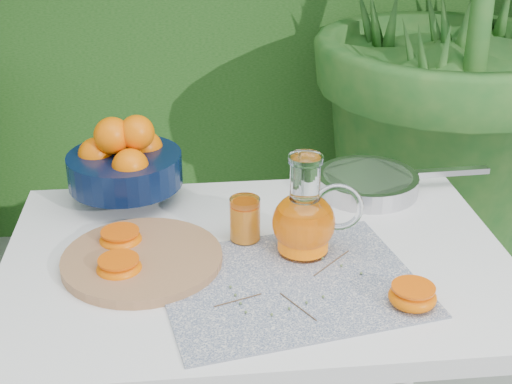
{
  "coord_description": "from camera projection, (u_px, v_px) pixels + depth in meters",
  "views": [
    {
      "loc": [
        0.01,
        -1.12,
        1.48
      ],
      "look_at": [
        0.14,
        0.11,
        0.88
      ],
      "focal_mm": 50.0,
      "sensor_mm": 36.0,
      "label": 1
    }
  ],
  "objects": [
    {
      "name": "orange_halves",
      "position": [
        211.0,
        267.0,
        1.33
      ],
      "size": [
        0.62,
        0.35,
        0.04
      ],
      "color": "#FF7302",
      "rests_on": "white_table"
    },
    {
      "name": "placemat",
      "position": [
        289.0,
        283.0,
        1.32
      ],
      "size": [
        0.52,
        0.44,
        0.0
      ],
      "primitive_type": "cube",
      "rotation": [
        0.0,
        0.0,
        0.19
      ],
      "color": "#0D204A",
      "rests_on": "white_table"
    },
    {
      "name": "juice_tumbler",
      "position": [
        245.0,
        220.0,
        1.44
      ],
      "size": [
        0.06,
        0.06,
        0.09
      ],
      "color": "white",
      "rests_on": "white_table"
    },
    {
      "name": "fruit_bowl",
      "position": [
        124.0,
        162.0,
        1.6
      ],
      "size": [
        0.32,
        0.32,
        0.2
      ],
      "color": "black",
      "rests_on": "white_table"
    },
    {
      "name": "thyme_sprigs",
      "position": [
        292.0,
        287.0,
        1.3
      ],
      "size": [
        0.28,
        0.23,
        0.01
      ],
      "color": "#513925",
      "rests_on": "white_table"
    },
    {
      "name": "cutting_board",
      "position": [
        142.0,
        260.0,
        1.38
      ],
      "size": [
        0.38,
        0.38,
        0.02
      ],
      "primitive_type": "cylinder",
      "rotation": [
        0.0,
        0.0,
        -0.26
      ],
      "color": "#AD704E",
      "rests_on": "white_table"
    },
    {
      "name": "saute_pan",
      "position": [
        369.0,
        182.0,
        1.66
      ],
      "size": [
        0.42,
        0.25,
        0.04
      ],
      "color": "#B8B7BC",
      "rests_on": "white_table"
    },
    {
      "name": "white_table",
      "position": [
        257.0,
        290.0,
        1.45
      ],
      "size": [
        1.0,
        0.7,
        0.75
      ],
      "color": "white",
      "rests_on": "ground"
    },
    {
      "name": "juice_pitcher",
      "position": [
        305.0,
        220.0,
        1.39
      ],
      "size": [
        0.19,
        0.15,
        0.21
      ],
      "color": "white",
      "rests_on": "white_table"
    }
  ]
}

